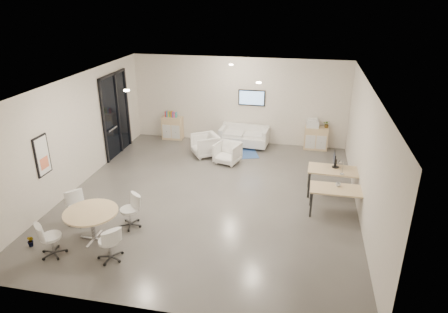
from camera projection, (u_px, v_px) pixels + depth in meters
name	position (u px, v px, depth m)	size (l,w,h in m)	color
room_shell	(210.00, 143.00, 10.73)	(9.60, 10.60, 4.80)	#4C4946
glass_door	(116.00, 112.00, 13.77)	(0.09, 1.90, 2.85)	black
artwork	(42.00, 156.00, 10.05)	(0.05, 0.54, 1.04)	black
wall_tv	(252.00, 98.00, 14.62)	(0.98, 0.06, 0.58)	black
ceiling_spots	(209.00, 78.00, 10.91)	(3.14, 4.14, 0.03)	#FFEAC6
sideboard_left	(173.00, 128.00, 15.51)	(0.78, 0.41, 0.88)	#D5B280
sideboard_right	(316.00, 138.00, 14.51)	(0.84, 0.41, 0.84)	#D5B280
books	(171.00, 114.00, 15.31)	(0.46, 0.14, 0.22)	red
printer	(313.00, 123.00, 14.33)	(0.45, 0.38, 0.31)	white
loveseat	(244.00, 137.00, 14.83)	(1.79, 0.98, 0.65)	silver
blue_rug	(238.00, 154.00, 14.19)	(1.37, 0.91, 0.01)	#324E9A
armchair_left	(205.00, 144.00, 13.93)	(0.83, 0.78, 0.86)	silver
armchair_right	(228.00, 152.00, 13.36)	(0.76, 0.71, 0.78)	silver
desk_rear	(335.00, 172.00, 11.14)	(1.53, 0.82, 0.78)	#D5B280
desk_front	(338.00, 191.00, 10.19)	(1.40, 0.71, 0.73)	#D5B280
monitor	(335.00, 160.00, 11.16)	(0.20, 0.50, 0.44)	black
round_table	(91.00, 215.00, 9.10)	(1.23, 1.23, 0.75)	#D5B280
meeting_chairs	(92.00, 224.00, 9.20)	(2.24, 2.24, 0.82)	white
plant_cabinet	(327.00, 125.00, 14.27)	(0.24, 0.27, 0.21)	#3F7F3F
plant_floor	(31.00, 244.00, 9.08)	(0.16, 0.29, 0.13)	#3F7F3F
cup	(338.00, 184.00, 10.26)	(0.12, 0.10, 0.12)	white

